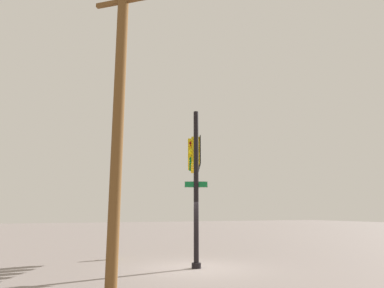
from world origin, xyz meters
The scene contains 4 objects.
ground_plane centered at (0.00, 0.00, 0.00)m, with size 120.00×120.00×0.00m, color gray.
signal_pole_assembly centered at (2.10, -0.85, 4.47)m, with size 4.98×2.56×6.22m.
utility_pole centered at (-3.23, 3.82, 4.57)m, with size 1.24×1.46×8.93m.
fire_hydrant centered at (3.77, 2.52, 0.41)m, with size 0.33×0.24×0.83m.
Camera 1 is at (-12.50, 5.56, 2.12)m, focal length 31.90 mm.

